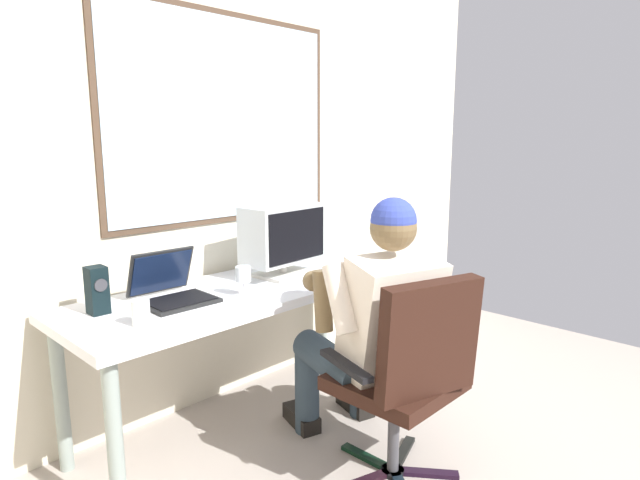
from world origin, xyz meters
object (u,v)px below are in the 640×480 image
Objects in this scene: crt_monitor at (283,235)px; desk_speaker at (97,290)px; wine_glass at (243,276)px; cd_case at (346,268)px; desk at (246,302)px; laptop at (171,288)px; office_chair at (411,369)px; person_seated at (373,326)px; coffee_mug at (141,312)px.

crt_monitor is 2.31× the size of desk_speaker.
cd_case is (0.71, -0.01, -0.09)m from wine_glass.
desk is 5.43× the size of laptop.
crt_monitor is at bearing 20.46° from wine_glass.
laptop is (-0.51, 0.95, 0.25)m from office_chair.
wine_glass is 0.93× the size of cd_case.
wine_glass is at bearing -159.54° from crt_monitor.
desk is 3.84× the size of crt_monitor.
desk_speaker is (-0.81, 1.00, 0.29)m from office_chair.
crt_monitor is at bearing 83.72° from person_seated.
crt_monitor reaches higher than cd_case.
laptop is (-0.57, 0.70, 0.15)m from person_seated.
desk is 1.94× the size of office_chair.
person_seated is at bearing -96.28° from crt_monitor.
desk_speaker is at bearing 101.75° from coffee_mug.
coffee_mug is at bearing -78.25° from desk_speaker.
desk_speaker is at bearing 169.79° from cd_case.
coffee_mug is (-1.24, -0.03, 0.05)m from cd_case.
coffee_mug is at bearing -176.20° from wine_glass.
wine_glass is (-0.10, -0.11, 0.17)m from desk.
wine_glass is at bearing 3.80° from coffee_mug.
crt_monitor reaches higher than desk_speaker.
desk is 0.40m from crt_monitor.
person_seated is 0.97m from coffee_mug.
wine_glass is at bearing -132.23° from desk.
person_seated is 2.61× the size of crt_monitor.
office_chair is 6.18× the size of cd_case.
crt_monitor is 3.11× the size of cd_case.
desk_speaker is at bearing 139.52° from person_seated.
office_chair is 2.80× the size of laptop.
office_chair is at bearing -44.25° from coffee_mug.
desk_speaker is at bearing 174.85° from crt_monitor.
cd_case is at bearing -23.35° from crt_monitor.
cd_case is (0.41, 0.52, 0.10)m from person_seated.
crt_monitor is 4.48× the size of coffee_mug.
desk is 0.40m from laptop.
laptop is 1.64× the size of desk_speaker.
person_seated is 0.63m from wine_glass.
office_chair is 1.98× the size of crt_monitor.
wine_glass is at bearing -21.19° from desk_speaker.
office_chair is at bearing -98.70° from crt_monitor.
desk_speaker is (-0.31, 0.05, 0.04)m from laptop.
desk is 0.65m from coffee_mug.
desk is at bearing -173.68° from crt_monitor.
laptop reaches higher than coffee_mug.
desk is 1.47× the size of person_seated.
desk is at bearing 12.95° from coffee_mug.
person_seated is 0.67m from cd_case.
person_seated reaches higher than desk.
wine_glass is (-0.23, 0.77, 0.29)m from office_chair.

